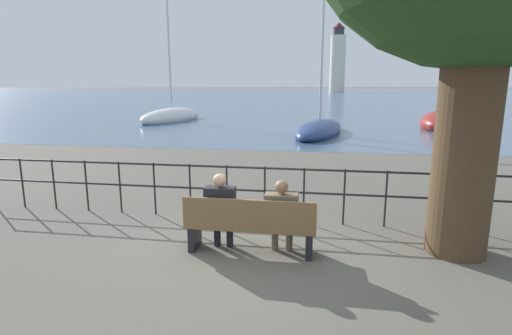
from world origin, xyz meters
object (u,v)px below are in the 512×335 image
object	(u,v)px
sailboat_0	(442,122)
sailboat_1	(320,129)
seated_person_left	(221,208)
sailboat_2	(172,116)
harbor_lighthouse	(338,61)
seated_person_right	(281,213)
park_bench	(250,226)

from	to	relation	value
sailboat_0	sailboat_1	size ratio (longest dim) A/B	1.12
seated_person_left	sailboat_2	bearing A→B (deg)	113.00
harbor_lighthouse	seated_person_right	bearing A→B (deg)	-92.08
park_bench	seated_person_left	bearing A→B (deg)	170.63
sailboat_0	sailboat_2	bearing A→B (deg)	-167.91
sailboat_0	seated_person_right	bearing A→B (deg)	-92.79
sailboat_1	harbor_lighthouse	size ratio (longest dim) A/B	0.48
seated_person_left	sailboat_0	bearing A→B (deg)	66.56
harbor_lighthouse	seated_person_left	bearing A→B (deg)	-92.49
sailboat_0	sailboat_1	xyz separation A→B (m)	(-7.20, -4.36, -0.09)
sailboat_0	sailboat_2	distance (m)	17.88
sailboat_1	sailboat_2	distance (m)	12.31
harbor_lighthouse	sailboat_1	bearing A→B (deg)	-92.15
seated_person_left	harbor_lighthouse	distance (m)	131.40
sailboat_1	sailboat_0	bearing A→B (deg)	41.51
seated_person_left	park_bench	bearing A→B (deg)	-9.37
sailboat_0	sailboat_1	world-z (taller)	sailboat_0
seated_person_left	harbor_lighthouse	world-z (taller)	harbor_lighthouse
sailboat_0	harbor_lighthouse	world-z (taller)	harbor_lighthouse
sailboat_0	harbor_lighthouse	bearing A→B (deg)	109.80
sailboat_1	sailboat_2	size ratio (longest dim) A/B	0.89
seated_person_left	sailboat_0	distance (m)	21.53
seated_person_left	sailboat_2	world-z (taller)	sailboat_2
park_bench	sailboat_0	world-z (taller)	sailboat_0
seated_person_right	sailboat_1	xyz separation A→B (m)	(0.42, 15.39, -0.37)
sailboat_2	harbor_lighthouse	world-z (taller)	harbor_lighthouse
seated_person_left	sailboat_1	xyz separation A→B (m)	(1.36, 15.39, -0.40)
seated_person_left	seated_person_right	world-z (taller)	seated_person_left
sailboat_1	seated_person_left	bearing A→B (deg)	-84.74
seated_person_left	sailboat_2	distance (m)	23.57
seated_person_left	sailboat_0	size ratio (longest dim) A/B	0.10
sailboat_1	harbor_lighthouse	bearing A→B (deg)	98.18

